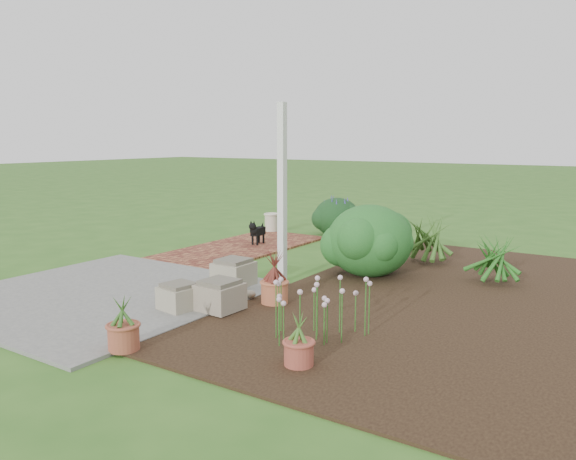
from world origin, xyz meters
The scene contains 18 objects.
ground centered at (0.00, 0.00, 0.00)m, with size 80.00×80.00×0.00m, color #31611E.
concrete_patio centered at (-1.25, -1.75, 0.02)m, with size 3.50×3.50×0.04m, color #60605E.
brick_path centered at (-1.70, 1.75, 0.02)m, with size 1.60×3.50×0.04m, color maroon.
garden_bed centered at (2.50, 0.50, 0.01)m, with size 4.00×7.00×0.03m, color black.
veranda_post centered at (0.30, 0.10, 1.25)m, with size 0.10×0.10×2.50m, color white.
stone_trough_near centered at (0.06, -1.71, 0.17)m, with size 0.40×0.40×0.26m, color #76745C.
stone_trough_mid centered at (0.48, -1.47, 0.19)m, with size 0.46×0.46×0.30m, color #766C58.
stone_trough_far centered at (-0.09, -0.51, 0.19)m, with size 0.46×0.46×0.31m, color gray.
black_dog centered at (-1.60, 2.07, 0.30)m, with size 0.18×0.50×0.43m.
cream_ceramic_urn centered at (-2.26, 3.48, 0.23)m, with size 0.28×0.28×0.37m, color beige.
evergreen_shrub centered at (1.17, 1.10, 0.56)m, with size 1.25×1.25×1.06m, color #0A360F.
agapanthus_clump_back centered at (2.84, 1.58, 0.44)m, with size 0.92×0.92×0.83m, color #0C410C, non-canonical shape.
agapanthus_clump_front centered at (1.61, 2.35, 0.49)m, with size 1.03×1.03×0.92m, color #1D4314, non-canonical shape.
pink_flower_patch centered at (1.90, -1.62, 0.34)m, with size 0.97×0.97×0.62m, color #113D0F, non-canonical shape.
terracotta_pot_bronze centered at (0.84, -0.87, 0.16)m, with size 0.33×0.33×0.27m, color #B05E3B.
terracotta_pot_small_left centered at (2.11, -2.32, 0.14)m, with size 0.26×0.26×0.22m, color #9A4434.
terracotta_pot_small_right centered at (0.52, -2.93, 0.15)m, with size 0.29×0.29×0.25m, color #974933.
purple_flowering_bush centered at (-0.92, 3.96, 0.41)m, with size 0.96×0.96×0.82m, color black.
Camera 1 is at (4.62, -6.32, 2.01)m, focal length 35.00 mm.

